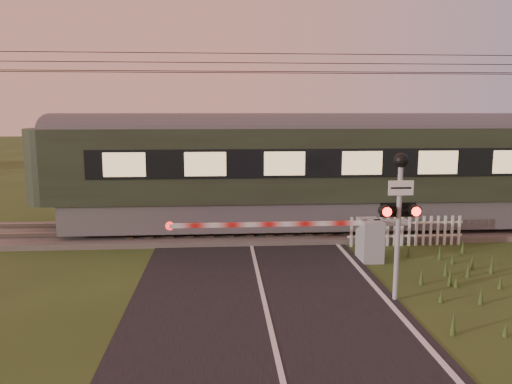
{
  "coord_description": "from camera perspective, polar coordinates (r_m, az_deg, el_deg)",
  "views": [
    {
      "loc": [
        -0.93,
        -10.38,
        4.19
      ],
      "look_at": [
        0.03,
        3.2,
        2.01
      ],
      "focal_mm": 35.0,
      "sensor_mm": 36.0,
      "label": 1
    }
  ],
  "objects": [
    {
      "name": "ground",
      "position": [
        11.23,
        1.03,
        -12.79
      ],
      "size": [
        160.0,
        160.0,
        0.0
      ],
      "primitive_type": "plane",
      "color": "#2C3E18",
      "rests_on": "ground"
    },
    {
      "name": "track_bed",
      "position": [
        17.4,
        -0.86,
        -4.6
      ],
      "size": [
        140.0,
        3.4,
        0.39
      ],
      "color": "#47423D",
      "rests_on": "ground"
    },
    {
      "name": "road",
      "position": [
        11.01,
        1.23,
        -13.19
      ],
      "size": [
        6.0,
        140.0,
        0.03
      ],
      "color": "black",
      "rests_on": "ground"
    },
    {
      "name": "overhead_wires",
      "position": [
        16.97,
        -0.91,
        14.3
      ],
      "size": [
        120.0,
        0.62,
        0.62
      ],
      "color": "black",
      "rests_on": "ground"
    },
    {
      "name": "boom_gate",
      "position": [
        14.55,
        11.78,
        -5.13
      ],
      "size": [
        6.83,
        0.91,
        1.21
      ],
      "color": "gray",
      "rests_on": "ground"
    },
    {
      "name": "picket_fence",
      "position": [
        16.49,
        16.73,
        -4.28
      ],
      "size": [
        3.72,
        0.08,
        0.95
      ],
      "color": "silver",
      "rests_on": "ground"
    },
    {
      "name": "crossing_signal",
      "position": [
        11.34,
        16.07,
        -0.92
      ],
      "size": [
        0.85,
        0.35,
        3.32
      ],
      "color": "gray",
      "rests_on": "ground"
    }
  ]
}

